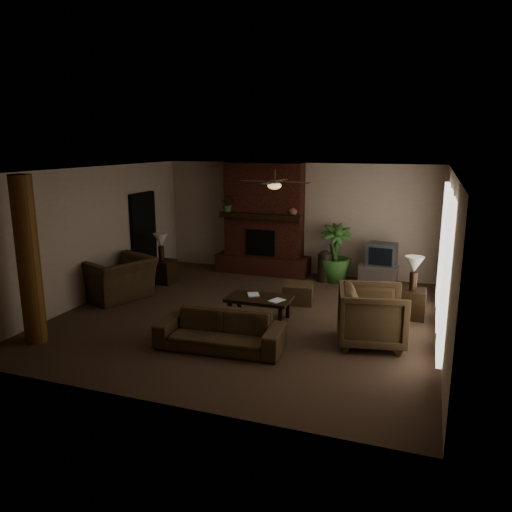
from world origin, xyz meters
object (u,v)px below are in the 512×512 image
at_px(side_table_left, 164,272).
at_px(lamp_right, 414,267).
at_px(log_column, 29,261).
at_px(floor_plant, 334,265).
at_px(armchair_left, 117,271).
at_px(armchair_right, 372,313).
at_px(floor_vase, 325,264).
at_px(ottoman, 298,293).
at_px(coffee_table, 259,300).
at_px(tv_stand, 378,276).
at_px(lamp_left, 161,242).
at_px(side_table_right, 412,304).
at_px(sofa, 220,325).

distance_m(side_table_left, lamp_right, 5.77).
xyz_separation_m(log_column, floor_plant, (4.04, 5.39, -1.01)).
relative_size(armchair_left, armchair_right, 1.25).
height_order(floor_vase, floor_plant, floor_plant).
height_order(ottoman, floor_vase, floor_vase).
bearing_deg(armchair_left, side_table_left, -171.76).
height_order(coffee_table, tv_stand, tv_stand).
bearing_deg(ottoman, lamp_left, 174.15).
relative_size(side_table_left, side_table_right, 1.00).
bearing_deg(armchair_right, tv_stand, -7.29).
height_order(armchair_left, side_table_left, armchair_left).
distance_m(coffee_table, tv_stand, 3.57).
height_order(armchair_right, floor_plant, armchair_right).
bearing_deg(side_table_left, log_column, -93.33).
distance_m(sofa, armchair_left, 3.57).
relative_size(ottoman, floor_plant, 0.43).
xyz_separation_m(tv_stand, floor_vase, (-1.26, -0.04, 0.18)).
bearing_deg(armchair_left, lamp_right, 119.19).
distance_m(coffee_table, side_table_right, 2.93).
distance_m(armchair_right, tv_stand, 3.56).
xyz_separation_m(side_table_right, lamp_right, (-0.00, -0.00, 0.73)).
xyz_separation_m(floor_vase, lamp_right, (2.09, -1.93, 0.57)).
bearing_deg(log_column, side_table_right, 29.45).
bearing_deg(armchair_left, log_column, 23.11).
height_order(side_table_left, lamp_left, lamp_left).
bearing_deg(tv_stand, coffee_table, -117.92).
height_order(armchair_right, ottoman, armchair_right).
height_order(coffee_table, lamp_right, lamp_right).
bearing_deg(log_column, side_table_left, 86.67).
height_order(tv_stand, lamp_right, lamp_right).
bearing_deg(log_column, armchair_right, 18.26).
bearing_deg(coffee_table, floor_plant, 74.70).
height_order(log_column, side_table_right, log_column).
bearing_deg(log_column, lamp_right, 29.44).
distance_m(floor_plant, lamp_left, 4.20).
distance_m(sofa, tv_stand, 4.96).
bearing_deg(floor_plant, lamp_left, -158.40).
xyz_separation_m(coffee_table, floor_plant, (0.85, 3.10, 0.02)).
distance_m(log_column, side_table_left, 4.03).
xyz_separation_m(armchair_left, floor_vase, (3.92, 2.79, -0.16)).
bearing_deg(floor_vase, log_column, -126.00).
bearing_deg(sofa, side_table_right, 37.82).
xyz_separation_m(armchair_right, lamp_right, (0.57, 1.58, 0.46)).
xyz_separation_m(ottoman, lamp_left, (-3.46, 0.35, 0.80)).
bearing_deg(side_table_left, ottoman, -6.02).
height_order(ottoman, side_table_left, side_table_left).
relative_size(floor_plant, lamp_right, 2.13).
distance_m(side_table_right, lamp_right, 0.73).
bearing_deg(side_table_left, armchair_right, -22.29).
xyz_separation_m(sofa, side_table_left, (-2.82, 3.08, -0.13)).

